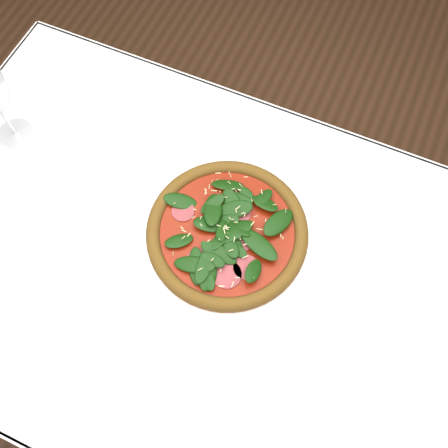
% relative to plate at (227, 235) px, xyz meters
% --- Properties ---
extents(ground, '(6.00, 6.00, 0.00)m').
position_rel_plate_xyz_m(ground, '(-0.04, -0.08, -0.76)').
color(ground, brown).
rests_on(ground, ground).
extents(dining_table, '(1.21, 0.81, 0.75)m').
position_rel_plate_xyz_m(dining_table, '(-0.04, -0.08, -0.11)').
color(dining_table, white).
rests_on(dining_table, ground).
extents(plate, '(0.36, 0.36, 0.02)m').
position_rel_plate_xyz_m(plate, '(0.00, 0.00, 0.00)').
color(plate, white).
rests_on(plate, dining_table).
extents(pizza, '(0.39, 0.39, 0.04)m').
position_rel_plate_xyz_m(pizza, '(0.00, 0.00, 0.02)').
color(pizza, '#915923').
rests_on(pizza, plate).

